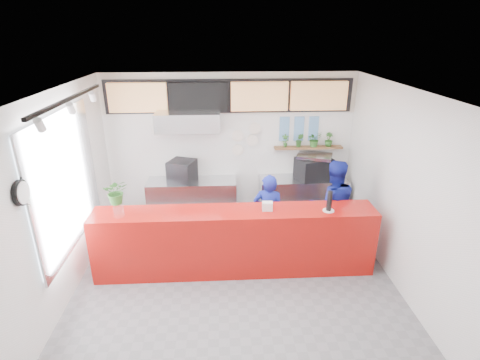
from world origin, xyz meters
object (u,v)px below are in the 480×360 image
(service_counter, at_px, (235,241))
(espresso_machine, at_px, (314,168))
(staff_right, at_px, (332,207))
(pepper_mill, at_px, (329,201))
(panini_oven, at_px, (182,171))
(staff_center, at_px, (268,214))

(service_counter, height_order, espresso_machine, espresso_machine)
(staff_right, relative_size, pepper_mill, 5.34)
(panini_oven, relative_size, staff_right, 0.28)
(panini_oven, bearing_deg, pepper_mill, -16.07)
(panini_oven, distance_m, staff_center, 2.06)
(espresso_machine, xyz_separation_m, staff_center, (-1.08, -1.25, -0.37))
(service_counter, height_order, pepper_mill, pepper_mill)
(espresso_machine, bearing_deg, service_counter, -151.28)
(pepper_mill, bearing_deg, service_counter, 176.63)
(espresso_machine, bearing_deg, panini_oven, 161.93)
(staff_center, height_order, pepper_mill, staff_center)
(espresso_machine, bearing_deg, pepper_mill, -114.66)
(panini_oven, bearing_deg, staff_center, -16.76)
(panini_oven, relative_size, espresso_machine, 0.71)
(staff_center, bearing_deg, espresso_machine, -116.04)
(service_counter, distance_m, espresso_machine, 2.53)
(panini_oven, bearing_deg, service_counter, -39.96)
(service_counter, xyz_separation_m, staff_right, (1.73, 0.55, 0.31))
(pepper_mill, bearing_deg, espresso_machine, 83.42)
(panini_oven, height_order, staff_right, staff_right)
(staff_center, relative_size, pepper_mill, 4.61)
(espresso_machine, xyz_separation_m, pepper_mill, (-0.22, -1.89, 0.16))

